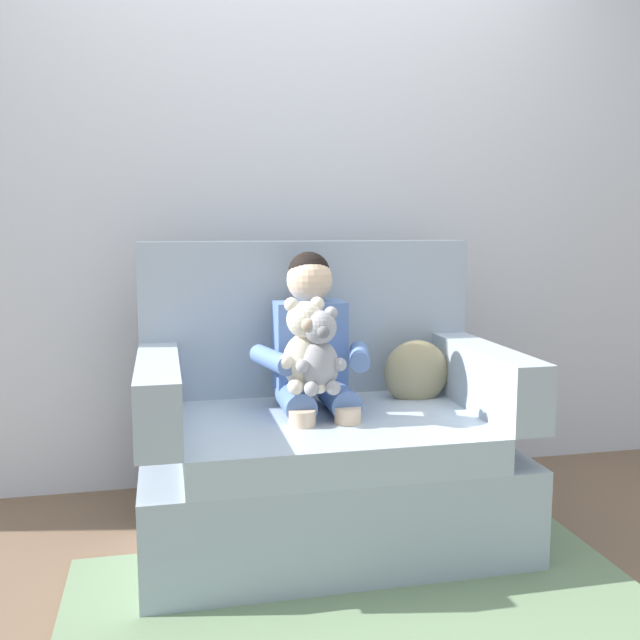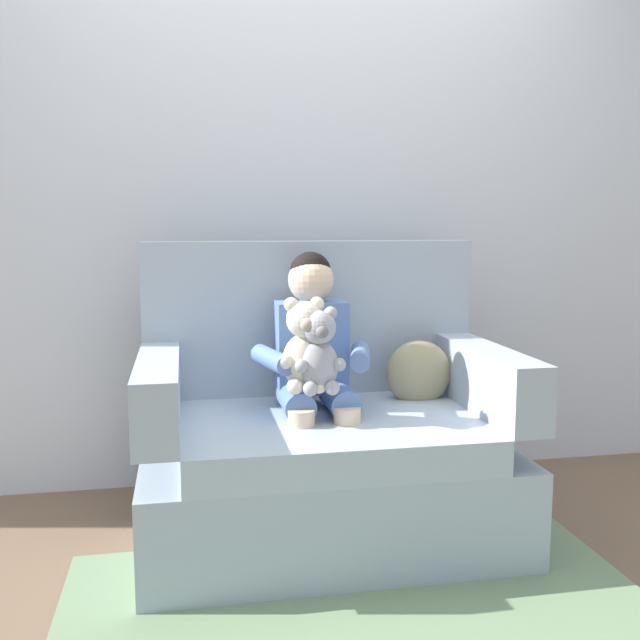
# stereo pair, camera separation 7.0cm
# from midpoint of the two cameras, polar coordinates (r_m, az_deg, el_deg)

# --- Properties ---
(ground_plane) EXTENTS (8.00, 8.00, 0.00)m
(ground_plane) POSITION_cam_midpoint_polar(r_m,az_deg,el_deg) (2.76, -0.26, -16.95)
(ground_plane) COLOR brown
(back_wall) EXTENTS (6.00, 0.10, 2.60)m
(back_wall) POSITION_cam_midpoint_polar(r_m,az_deg,el_deg) (3.20, -2.99, 10.40)
(back_wall) COLOR silver
(back_wall) RESTS_ON ground
(floor_rug) EXTENTS (1.79, 1.28, 0.01)m
(floor_rug) POSITION_cam_midpoint_polar(r_m,az_deg,el_deg) (2.20, 3.67, -23.74)
(floor_rug) COLOR slate
(floor_rug) RESTS_ON ground
(armchair) EXTENTS (1.32, 0.86, 1.08)m
(armchair) POSITION_cam_midpoint_polar(r_m,az_deg,el_deg) (2.68, -0.48, -9.87)
(armchair) COLOR #9EADBC
(armchair) RESTS_ON ground
(seated_child) EXTENTS (0.45, 0.39, 0.82)m
(seated_child) POSITION_cam_midpoint_polar(r_m,az_deg,el_deg) (2.60, -1.31, -2.70)
(seated_child) COLOR #597AB7
(seated_child) RESTS_ON armchair
(plush_grey) EXTENTS (0.18, 0.14, 0.30)m
(plush_grey) POSITION_cam_midpoint_polar(r_m,az_deg,el_deg) (2.42, -0.86, -2.65)
(plush_grey) COLOR #9E9EA3
(plush_grey) RESTS_ON armchair
(plush_cream) EXTENTS (0.19, 0.16, 0.33)m
(plush_cream) POSITION_cam_midpoint_polar(r_m,az_deg,el_deg) (2.45, -2.04, -2.21)
(plush_cream) COLOR silver
(plush_cream) RESTS_ON armchair
(throw_pillow) EXTENTS (0.27, 0.13, 0.26)m
(throw_pillow) POSITION_cam_midpoint_polar(r_m,az_deg,el_deg) (2.83, 6.99, -4.20)
(throw_pillow) COLOR #998C66
(throw_pillow) RESTS_ON armchair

